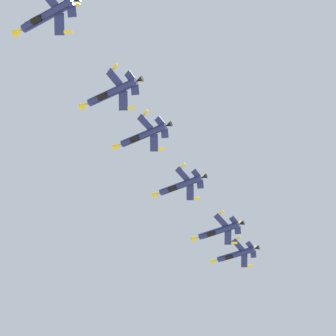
% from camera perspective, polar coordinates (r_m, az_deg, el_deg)
% --- Properties ---
extents(fighter_jet_lead, '(15.89, 8.12, 6.85)m').
position_cam_1_polar(fighter_jet_lead, '(106.13, -13.37, 16.11)').
color(fighter_jet_lead, navy).
extents(fighter_jet_left_wing, '(15.89, 8.22, 6.73)m').
position_cam_1_polar(fighter_jet_left_wing, '(112.52, -6.34, 8.31)').
color(fighter_jet_left_wing, navy).
extents(fighter_jet_right_wing, '(15.89, 8.80, 5.97)m').
position_cam_1_polar(fighter_jet_right_wing, '(122.64, -2.85, 3.62)').
color(fighter_jet_right_wing, navy).
extents(fighter_jet_left_outer, '(15.89, 8.64, 6.20)m').
position_cam_1_polar(fighter_jet_left_outer, '(134.64, 1.30, -1.97)').
color(fighter_jet_left_outer, navy).
extents(fighter_jet_right_outer, '(15.89, 8.72, 6.08)m').
position_cam_1_polar(fighter_jet_right_outer, '(145.05, 5.58, -6.99)').
color(fighter_jet_right_outer, navy).
extents(fighter_jet_trail_slot, '(15.89, 8.56, 6.30)m').
position_cam_1_polar(fighter_jet_trail_slot, '(160.34, 7.48, -9.52)').
color(fighter_jet_trail_slot, navy).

